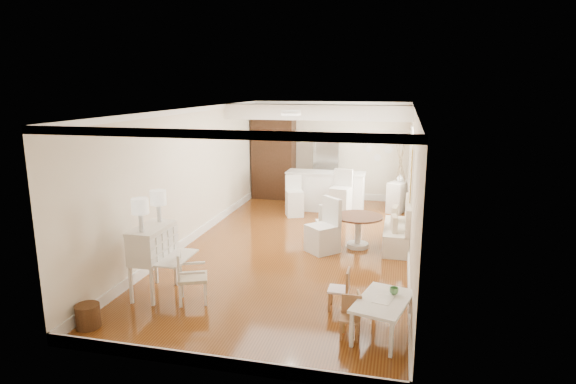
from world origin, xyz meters
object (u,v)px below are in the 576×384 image
at_px(kids_chair_c, 350,318).
at_px(bar_stool_right, 341,193).
at_px(gustavian_armchair, 193,276).
at_px(dining_table, 358,232).
at_px(wicker_basket, 88,316).
at_px(fridge, 339,170).
at_px(slip_chair_far, 326,222).
at_px(kids_chair_a, 350,311).
at_px(bar_stool_left, 295,196).
at_px(pantry_cabinet, 274,159).
at_px(slip_chair_near, 322,226).
at_px(secretary_bureau, 153,261).
at_px(kids_table, 382,318).
at_px(kids_chair_b, 339,289).
at_px(breakfast_counter, 325,191).
at_px(sideboard, 399,196).

distance_m(kids_chair_c, bar_stool_right, 6.03).
height_order(gustavian_armchair, dining_table, gustavian_armchair).
relative_size(wicker_basket, fridge, 0.18).
bearing_deg(slip_chair_far, kids_chair_a, 82.43).
bearing_deg(fridge, gustavian_armchair, -100.41).
xyz_separation_m(kids_chair_a, kids_chair_c, (0.02, -0.22, 0.01)).
bearing_deg(bar_stool_left, pantry_cabinet, 96.40).
bearing_deg(slip_chair_near, secretary_bureau, -87.90).
distance_m(kids_table, slip_chair_near, 3.35).
xyz_separation_m(secretary_bureau, bar_stool_left, (1.14, 5.07, -0.05)).
height_order(kids_chair_c, pantry_cabinet, pantry_cabinet).
bearing_deg(slip_chair_near, gustavian_armchair, -76.58).
xyz_separation_m(secretary_bureau, kids_chair_a, (3.15, -0.42, -0.29)).
bearing_deg(kids_chair_c, slip_chair_near, 106.38).
xyz_separation_m(kids_table, kids_chair_b, (-0.66, 0.64, 0.06)).
relative_size(breakfast_counter, sideboard, 2.46).
bearing_deg(pantry_cabinet, breakfast_counter, -32.43).
distance_m(wicker_basket, sideboard, 8.43).
bearing_deg(bar_stool_right, sideboard, 42.92).
bearing_deg(kids_chair_c, secretary_bureau, 169.29).
relative_size(kids_chair_a, bar_stool_left, 0.52).
relative_size(kids_table, slip_chair_far, 1.23).
distance_m(kids_chair_b, pantry_cabinet, 7.38).
xyz_separation_m(kids_chair_a, breakfast_counter, (-1.35, 6.26, 0.25)).
height_order(kids_table, bar_stool_right, bar_stool_right).
distance_m(kids_chair_b, bar_stool_left, 5.24).
bearing_deg(bar_stool_left, fridge, 41.74).
bearing_deg(sideboard, kids_chair_a, -73.06).
height_order(kids_chair_b, breakfast_counter, breakfast_counter).
relative_size(kids_chair_a, slip_chair_near, 0.50).
height_order(wicker_basket, kids_chair_b, kids_chair_b).
bearing_deg(kids_chair_b, secretary_bureau, -87.22).
distance_m(kids_chair_c, breakfast_counter, 6.63).
xyz_separation_m(wicker_basket, kids_chair_b, (3.26, 1.35, 0.15)).
bearing_deg(sideboard, fridge, 179.09).
xyz_separation_m(kids_chair_a, bar_stool_left, (-2.01, 5.49, 0.25)).
bearing_deg(secretary_bureau, breakfast_counter, 72.14).
distance_m(breakfast_counter, fridge, 1.14).
bearing_deg(breakfast_counter, pantry_cabinet, 147.57).
distance_m(secretary_bureau, kids_chair_c, 3.25).
bearing_deg(wicker_basket, dining_table, 52.11).
xyz_separation_m(secretary_bureau, dining_table, (2.93, 3.01, -0.22)).
relative_size(wicker_basket, sideboard, 0.39).
bearing_deg(kids_chair_b, breakfast_counter, -169.12).
height_order(kids_chair_c, slip_chair_far, slip_chair_far).
relative_size(secretary_bureau, kids_chair_a, 2.08).
relative_size(secretary_bureau, wicker_basket, 3.41).
relative_size(bar_stool_right, sideboard, 1.42).
bearing_deg(sideboard, slip_chair_far, -95.45).
relative_size(slip_chair_near, sideboard, 1.30).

